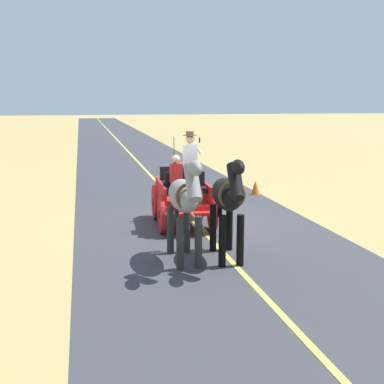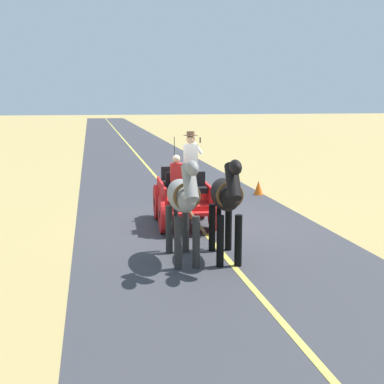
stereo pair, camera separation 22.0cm
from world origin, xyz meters
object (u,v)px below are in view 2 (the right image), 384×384
Objects in this scene: horse_drawn_carriage at (184,195)px; traffic_cone at (258,188)px; horse_off_side at (183,199)px; horse_near_side at (226,197)px.

traffic_cone is (-3.36, -3.75, -0.57)m from horse_drawn_carriage.
horse_drawn_carriage is at bearing 48.18° from traffic_cone.
horse_off_side reaches higher than traffic_cone.
traffic_cone is at bearing -114.09° from horse_near_side.
horse_off_side is (0.89, -0.04, 0.00)m from horse_near_side.
horse_near_side is 1.00× the size of horse_off_side.
traffic_cone is (-3.04, -6.80, -1.07)m from horse_near_side.
horse_drawn_carriage reaches higher than horse_off_side.
horse_drawn_carriage reaches higher than traffic_cone.
horse_drawn_carriage is 9.02× the size of traffic_cone.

